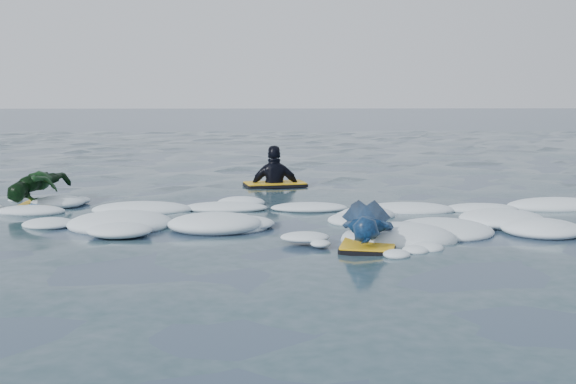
# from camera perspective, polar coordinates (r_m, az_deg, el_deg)

# --- Properties ---
(ground) EXTENTS (120.00, 120.00, 0.00)m
(ground) POSITION_cam_1_polar(r_m,az_deg,el_deg) (8.38, -6.15, -3.38)
(ground) COLOR #172638
(ground) RESTS_ON ground
(foam_band) EXTENTS (12.00, 3.10, 0.30)m
(foam_band) POSITION_cam_1_polar(r_m,az_deg,el_deg) (9.39, -5.63, -2.14)
(foam_band) COLOR white
(foam_band) RESTS_ON ground
(prone_woman_unit) EXTENTS (0.78, 1.63, 0.40)m
(prone_woman_unit) POSITION_cam_1_polar(r_m,az_deg,el_deg) (7.92, 6.28, -2.53)
(prone_woman_unit) COLOR black
(prone_woman_unit) RESTS_ON ground
(prone_child_unit) EXTENTS (0.86, 1.38, 0.51)m
(prone_child_unit) POSITION_cam_1_polar(r_m,az_deg,el_deg) (10.88, -19.08, 0.23)
(prone_child_unit) COLOR black
(prone_child_unit) RESTS_ON ground
(waiting_rider_unit) EXTENTS (1.15, 0.79, 1.57)m
(waiting_rider_unit) POSITION_cam_1_polar(r_m,az_deg,el_deg) (12.48, -1.03, 0.14)
(waiting_rider_unit) COLOR black
(waiting_rider_unit) RESTS_ON ground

